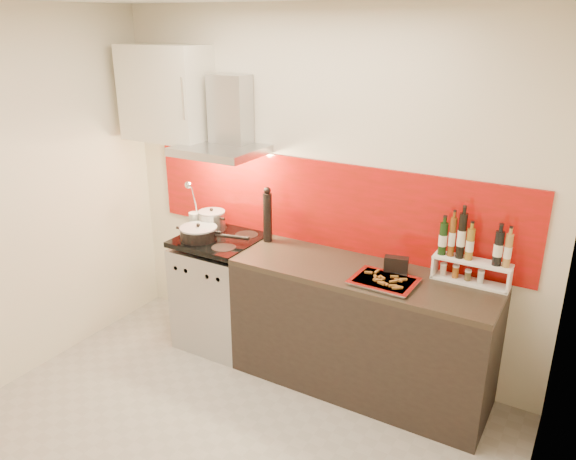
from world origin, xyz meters
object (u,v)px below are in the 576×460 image
Objects in this scene: baking_tray at (384,281)px; saute_pan at (199,233)px; counter at (361,330)px; range_stove at (222,292)px; pepper_mill at (267,215)px; stock_pot at (212,220)px.

saute_pan is at bearing -179.65° from baking_tray.
saute_pan is at bearing -175.08° from counter.
saute_pan is 1.49m from baking_tray.
pepper_mill is (0.35, 0.15, 0.67)m from range_stove.
counter is at bearing 4.92° from saute_pan.
baking_tray reaches higher than counter.
stock_pot is (-0.15, 0.11, 0.55)m from range_stove.
range_stove is 4.28× the size of stock_pot.
range_stove is at bearing 46.31° from saute_pan.
saute_pan is at bearing -150.52° from pepper_mill.
pepper_mill is at bearing 29.48° from saute_pan.
stock_pot is at bearing -175.30° from pepper_mill.
stock_pot is 0.50× the size of pepper_mill.
baking_tray is at bearing -4.06° from range_stove.
counter is 0.51m from baking_tray.
range_stove is at bearing -36.14° from stock_pot.
range_stove is 0.77m from pepper_mill.
pepper_mill reaches higher than stock_pot.
saute_pan is (0.04, -0.21, -0.03)m from stock_pot.
baking_tray reaches higher than range_stove.
saute_pan reaches higher than range_stove.
pepper_mill is (-0.85, 0.14, 0.66)m from counter.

